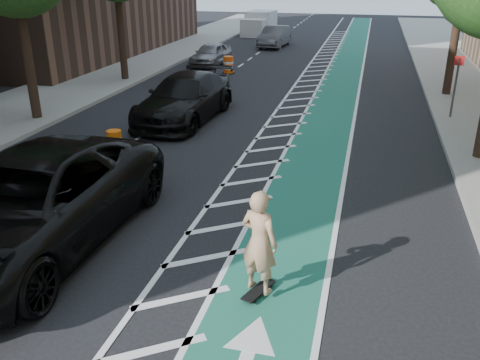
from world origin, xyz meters
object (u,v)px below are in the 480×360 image
(skateboarder, at_px, (259,242))
(barrel_a, at_px, (115,143))
(suv_near, at_px, (31,203))
(suv_far, at_px, (185,98))

(skateboarder, relative_size, barrel_a, 2.46)
(suv_near, distance_m, barrel_a, 5.73)
(suv_far, xyz_separation_m, barrel_a, (-0.77, -4.36, -0.48))
(suv_near, bearing_deg, barrel_a, 101.23)
(suv_near, bearing_deg, skateboarder, -5.72)
(skateboarder, height_order, suv_far, skateboarder)
(skateboarder, height_order, barrel_a, skateboarder)
(skateboarder, xyz_separation_m, barrel_a, (-6.00, 6.18, -0.71))
(skateboarder, bearing_deg, barrel_a, -25.12)
(suv_far, bearing_deg, suv_near, -85.02)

